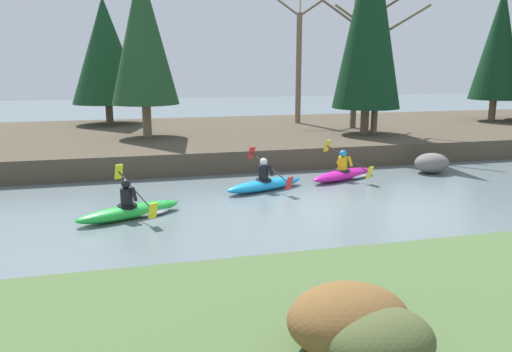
# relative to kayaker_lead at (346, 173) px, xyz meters

# --- Properties ---
(ground_plane) EXTENTS (90.00, 90.00, 0.00)m
(ground_plane) POSITION_rel_kayaker_lead_xyz_m (-1.39, -3.33, -0.20)
(ground_plane) COLOR slate
(riverbank_far) EXTENTS (44.00, 11.70, 0.79)m
(riverbank_far) POSITION_rel_kayaker_lead_xyz_m (-1.39, 7.53, 0.20)
(riverbank_far) COLOR #4C4233
(riverbank_far) RESTS_ON ground
(conifer_tree_far_left) EXTENTS (3.48, 3.48, 6.17)m
(conifer_tree_far_left) POSITION_rel_kayaker_lead_xyz_m (-7.88, 11.30, 4.19)
(conifer_tree_far_left) COLOR brown
(conifer_tree_far_left) RESTS_ON riverbank_far
(conifer_tree_left) EXTENTS (2.73, 2.73, 6.87)m
(conifer_tree_left) POSITION_rel_kayaker_lead_xyz_m (-6.20, 6.15, 4.69)
(conifer_tree_left) COLOR #7A664C
(conifer_tree_left) RESTS_ON riverbank_far
(conifer_tree_mid_left) EXTENTS (2.88, 2.88, 8.73)m
(conifer_tree_mid_left) POSITION_rel_kayaker_lead_xyz_m (2.99, 4.80, 5.51)
(conifer_tree_mid_left) COLOR brown
(conifer_tree_mid_left) RESTS_ON riverbank_far
(conifer_tree_centre) EXTENTS (2.60, 2.60, 6.88)m
(conifer_tree_centre) POSITION_rel_kayaker_lead_xyz_m (11.87, 7.79, 4.59)
(conifer_tree_centre) COLOR brown
(conifer_tree_centre) RESTS_ON riverbank_far
(bare_tree_mid_upstream) EXTENTS (3.97, 3.93, 7.25)m
(bare_tree_mid_upstream) POSITION_rel_kayaker_lead_xyz_m (1.53, 9.47, 4.00)
(bare_tree_mid_upstream) COLOR #7A664C
(bare_tree_mid_upstream) RESTS_ON riverbank_far
(bare_tree_mid_downstream) EXTENTS (3.55, 3.51, 6.44)m
(bare_tree_mid_downstream) POSITION_rel_kayaker_lead_xyz_m (3.42, 6.90, 3.62)
(bare_tree_mid_downstream) COLOR brown
(bare_tree_mid_downstream) RESTS_ON riverbank_far
(bare_tree_downstream) EXTENTS (3.15, 3.11, 5.67)m
(bare_tree_downstream) POSITION_rel_kayaker_lead_xyz_m (3.54, 5.00, 3.26)
(bare_tree_downstream) COLOR #7A664C
(bare_tree_downstream) RESTS_ON riverbank_far
(shrub_clump_nearest) EXTENTS (1.39, 1.16, 0.75)m
(shrub_clump_nearest) POSITION_rel_kayaker_lead_xyz_m (-4.63, -10.36, 0.81)
(shrub_clump_nearest) COLOR brown
(shrub_clump_nearest) RESTS_ON riverbank_near
(shrub_clump_second) EXTENTS (1.21, 1.01, 0.65)m
(shrub_clump_second) POSITION_rel_kayaker_lead_xyz_m (-4.47, -10.75, 0.76)
(shrub_clump_second) COLOR #4C562D
(shrub_clump_second) RESTS_ON riverbank_near
(kayaker_lead) EXTENTS (2.71, 1.97, 1.20)m
(kayaker_lead) POSITION_rel_kayaker_lead_xyz_m (0.00, 0.00, 0.00)
(kayaker_lead) COLOR #C61999
(kayaker_lead) RESTS_ON ground
(kayaker_middle) EXTENTS (2.73, 1.99, 1.20)m
(kayaker_middle) POSITION_rel_kayaker_lead_xyz_m (-2.98, -0.76, 0.02)
(kayaker_middle) COLOR #1993D6
(kayaker_middle) RESTS_ON ground
(kayaker_trailing) EXTENTS (2.71, 1.96, 1.20)m
(kayaker_trailing) POSITION_rel_kayaker_lead_xyz_m (-6.91, -2.60, 0.00)
(kayaker_trailing) COLOR green
(kayaker_trailing) RESTS_ON ground
(boulder_midstream) EXTENTS (1.24, 0.97, 0.70)m
(boulder_midstream) POSITION_rel_kayaker_lead_xyz_m (3.36, 0.20, 0.15)
(boulder_midstream) COLOR slate
(boulder_midstream) RESTS_ON ground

